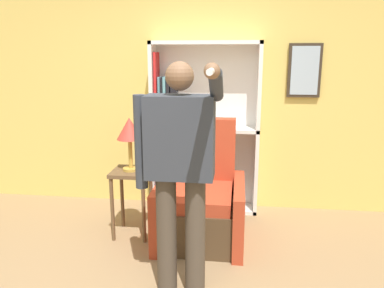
# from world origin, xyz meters

# --- Properties ---
(wall_back) EXTENTS (8.00, 0.11, 2.80)m
(wall_back) POSITION_xyz_m (0.01, 2.03, 1.40)
(wall_back) COLOR #E0C160
(wall_back) RESTS_ON ground_plane
(bookcase) EXTENTS (1.21, 0.28, 1.92)m
(bookcase) POSITION_xyz_m (0.03, 1.87, 0.90)
(bookcase) COLOR white
(bookcase) RESTS_ON ground_plane
(armchair) EXTENTS (0.83, 0.87, 1.15)m
(armchair) POSITION_xyz_m (0.21, 1.16, 0.35)
(armchair) COLOR #4C3823
(armchair) RESTS_ON ground_plane
(person_standing) EXTENTS (0.63, 0.78, 1.73)m
(person_standing) POSITION_xyz_m (0.14, 0.25, 1.00)
(person_standing) COLOR #473D33
(person_standing) RESTS_ON ground_plane
(side_table) EXTENTS (0.36, 0.36, 0.67)m
(side_table) POSITION_xyz_m (-0.48, 1.11, 0.52)
(side_table) COLOR brown
(side_table) RESTS_ON ground_plane
(table_lamp) EXTENTS (0.24, 0.24, 0.52)m
(table_lamp) POSITION_xyz_m (-0.48, 1.11, 1.06)
(table_lamp) COLOR gold
(table_lamp) RESTS_ON side_table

